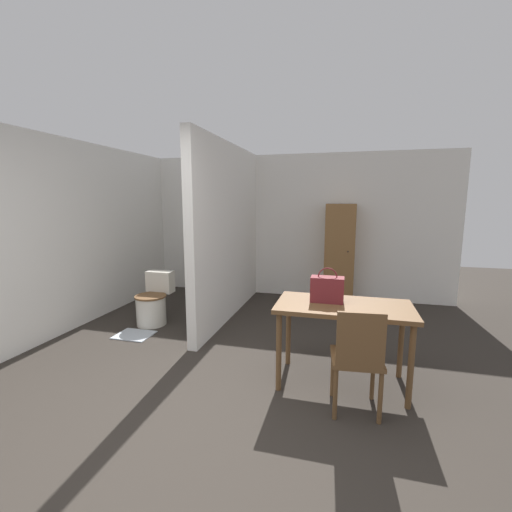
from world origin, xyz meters
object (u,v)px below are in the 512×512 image
object	(u,v)px
dining_table	(343,314)
toilet	(153,303)
wooden_cabinet	(339,254)
wooden_chair	(358,357)
handbag	(327,289)

from	to	relation	value
dining_table	toilet	bearing A→B (deg)	158.90
dining_table	wooden_cabinet	world-z (taller)	wooden_cabinet
wooden_chair	wooden_cabinet	xyz separation A→B (m)	(-0.22, 3.12, 0.34)
toilet	handbag	world-z (taller)	handbag
dining_table	handbag	bearing A→B (deg)	161.26
dining_table	toilet	size ratio (longest dim) A/B	1.73
dining_table	handbag	size ratio (longest dim) A/B	3.74
toilet	wooden_cabinet	xyz separation A→B (m)	(2.48, 1.68, 0.54)
handbag	wooden_chair	bearing A→B (deg)	-61.22
toilet	wooden_chair	bearing A→B (deg)	-28.17
dining_table	wooden_cabinet	xyz separation A→B (m)	(-0.10, 2.67, 0.15)
toilet	handbag	bearing A→B (deg)	-21.25
handbag	dining_table	bearing A→B (deg)	-18.74
wooden_chair	wooden_cabinet	distance (m)	3.15
toilet	wooden_cabinet	bearing A→B (deg)	34.07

